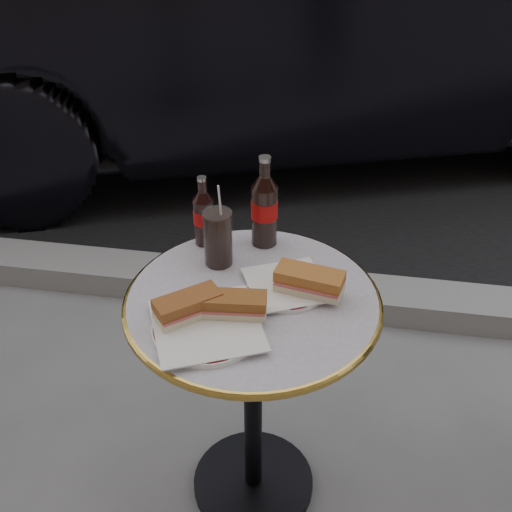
% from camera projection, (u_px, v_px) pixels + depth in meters
% --- Properties ---
extents(ground, '(80.00, 80.00, 0.00)m').
position_uv_depth(ground, '(253.00, 485.00, 1.95)').
color(ground, slate).
rests_on(ground, ground).
extents(asphalt_road, '(40.00, 8.00, 0.00)m').
position_uv_depth(asphalt_road, '(342.00, 27.00, 5.98)').
color(asphalt_road, black).
rests_on(asphalt_road, ground).
extents(curb, '(40.00, 0.20, 0.12)m').
position_uv_depth(curb, '(289.00, 291.00, 2.65)').
color(curb, gray).
rests_on(curb, ground).
extents(bistro_table, '(0.62, 0.62, 0.73)m').
position_uv_depth(bistro_table, '(253.00, 403.00, 1.74)').
color(bistro_table, '#BAB2C4').
rests_on(bistro_table, ground).
extents(plate_left, '(0.30, 0.30, 0.01)m').
position_uv_depth(plate_left, '(207.00, 328.00, 1.43)').
color(plate_left, white).
rests_on(plate_left, bistro_table).
extents(plate_right, '(0.24, 0.24, 0.01)m').
position_uv_depth(plate_right, '(286.00, 287.00, 1.56)').
color(plate_right, white).
rests_on(plate_right, bistro_table).
extents(sandwich_left_a, '(0.16, 0.15, 0.05)m').
position_uv_depth(sandwich_left_a, '(188.00, 307.00, 1.44)').
color(sandwich_left_a, brown).
rests_on(sandwich_left_a, plate_left).
extents(sandwich_left_b, '(0.15, 0.08, 0.05)m').
position_uv_depth(sandwich_left_b, '(235.00, 306.00, 1.45)').
color(sandwich_left_b, brown).
rests_on(sandwich_left_b, plate_left).
extents(sandwich_right, '(0.17, 0.10, 0.06)m').
position_uv_depth(sandwich_right, '(309.00, 282.00, 1.52)').
color(sandwich_right, '#AB632B').
rests_on(sandwich_right, plate_right).
extents(cola_bottle_left, '(0.07, 0.07, 0.20)m').
position_uv_depth(cola_bottle_left, '(203.00, 211.00, 1.67)').
color(cola_bottle_left, black).
rests_on(cola_bottle_left, bistro_table).
extents(cola_bottle_right, '(0.09, 0.09, 0.26)m').
position_uv_depth(cola_bottle_right, '(265.00, 201.00, 1.65)').
color(cola_bottle_right, black).
rests_on(cola_bottle_right, bistro_table).
extents(cola_glass, '(0.08, 0.08, 0.15)m').
position_uv_depth(cola_glass, '(218.00, 238.00, 1.61)').
color(cola_glass, black).
rests_on(cola_glass, bistro_table).
extents(parked_car, '(3.24, 5.20, 1.61)m').
position_uv_depth(parked_car, '(296.00, 2.00, 3.53)').
color(parked_car, black).
rests_on(parked_car, ground).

